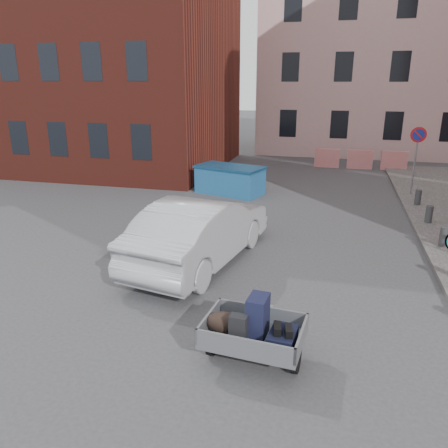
# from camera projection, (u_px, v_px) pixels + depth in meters

# --- Properties ---
(ground) EXTENTS (120.00, 120.00, 0.00)m
(ground) POSITION_uv_depth(u_px,v_px,m) (198.00, 278.00, 10.38)
(ground) COLOR #38383A
(ground) RESTS_ON ground
(building_brick) EXTENTS (12.00, 10.00, 14.00)m
(building_brick) POSITION_uv_depth(u_px,v_px,m) (105.00, 28.00, 22.27)
(building_brick) COLOR #591E16
(building_brick) RESTS_ON ground
(building_pink) EXTENTS (16.00, 8.00, 14.00)m
(building_pink) POSITION_uv_depth(u_px,v_px,m) (396.00, 37.00, 27.00)
(building_pink) COLOR #D1A5A1
(building_pink) RESTS_ON ground
(far_building) EXTENTS (6.00, 6.00, 8.00)m
(far_building) POSITION_uv_depth(u_px,v_px,m) (39.00, 87.00, 34.09)
(far_building) COLOR maroon
(far_building) RESTS_ON ground
(no_parking_sign) EXTENTS (0.60, 0.09, 2.65)m
(no_parking_sign) POSITION_uv_depth(u_px,v_px,m) (417.00, 147.00, 17.05)
(no_parking_sign) COLOR gray
(no_parking_sign) RESTS_ON sidewalk
(bollards) EXTENTS (0.22, 9.02, 0.55)m
(bollards) POSITION_uv_depth(u_px,v_px,m) (444.00, 237.00, 11.96)
(bollards) COLOR #3A3A3D
(bollards) RESTS_ON sidewalk
(barriers) EXTENTS (4.70, 0.18, 1.00)m
(barriers) POSITION_uv_depth(u_px,v_px,m) (360.00, 159.00, 23.02)
(barriers) COLOR red
(barriers) RESTS_ON ground
(trailer) EXTENTS (1.69, 1.87, 1.20)m
(trailer) POSITION_uv_depth(u_px,v_px,m) (253.00, 330.00, 7.10)
(trailer) COLOR black
(trailer) RESTS_ON ground
(dumpster) EXTENTS (3.04, 2.17, 1.15)m
(dumpster) POSITION_uv_depth(u_px,v_px,m) (230.00, 180.00, 17.99)
(dumpster) COLOR #1F5C93
(dumpster) RESTS_ON ground
(silver_car) EXTENTS (2.67, 5.38, 1.70)m
(silver_car) POSITION_uv_depth(u_px,v_px,m) (201.00, 230.00, 11.08)
(silver_car) COLOR #A6A8AE
(silver_car) RESTS_ON ground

